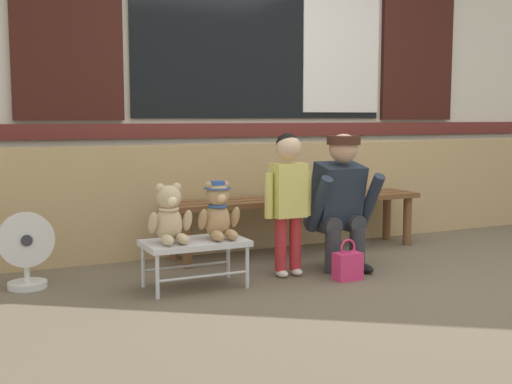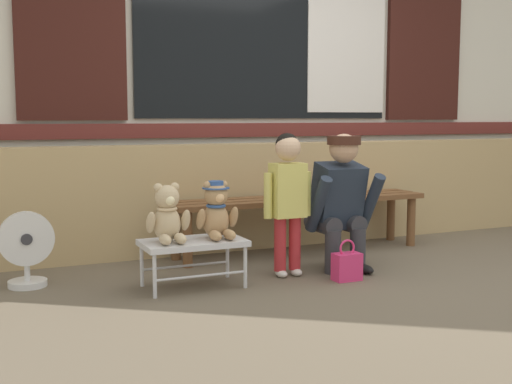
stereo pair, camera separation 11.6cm
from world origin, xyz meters
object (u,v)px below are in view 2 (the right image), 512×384
at_px(small_display_bench, 193,245).
at_px(adult_crouching, 341,201).
at_px(floor_fan, 27,250).
at_px(teddy_bear_with_hat, 217,211).
at_px(teddy_bear_plain, 168,216).
at_px(child_standing, 288,188).
at_px(handbag_on_ground, 347,266).
at_px(wooden_bench_long, 300,205).

relative_size(small_display_bench, adult_crouching, 0.67).
relative_size(adult_crouching, floor_fan, 1.98).
bearing_deg(teddy_bear_with_hat, teddy_bear_plain, -179.87).
height_order(child_standing, adult_crouching, child_standing).
distance_m(teddy_bear_plain, teddy_bear_with_hat, 0.32).
height_order(small_display_bench, teddy_bear_with_hat, teddy_bear_with_hat).
bearing_deg(adult_crouching, handbag_on_ground, -113.50).
height_order(small_display_bench, child_standing, child_standing).
bearing_deg(small_display_bench, handbag_on_ground, -14.34).
relative_size(wooden_bench_long, adult_crouching, 2.21).
bearing_deg(child_standing, floor_fan, 165.97).
height_order(wooden_bench_long, teddy_bear_with_hat, teddy_bear_with_hat).
relative_size(teddy_bear_with_hat, adult_crouching, 0.38).
bearing_deg(teddy_bear_plain, adult_crouching, 1.82).
height_order(teddy_bear_plain, handbag_on_ground, teddy_bear_plain).
bearing_deg(handbag_on_ground, child_standing, 137.77).
bearing_deg(wooden_bench_long, teddy_bear_plain, -152.09).
bearing_deg(small_display_bench, floor_fan, 155.73).
bearing_deg(small_display_bench, adult_crouching, 2.16).
xyz_separation_m(teddy_bear_with_hat, floor_fan, (-1.11, 0.43, -0.23)).
xyz_separation_m(teddy_bear_with_hat, child_standing, (0.51, 0.02, 0.12)).
bearing_deg(teddy_bear_with_hat, handbag_on_ground, -17.16).
height_order(adult_crouching, floor_fan, adult_crouching).
bearing_deg(wooden_bench_long, child_standing, -123.91).
distance_m(teddy_bear_with_hat, floor_fan, 1.21).
distance_m(adult_crouching, handbag_on_ground, 0.50).
relative_size(small_display_bench, floor_fan, 1.33).
xyz_separation_m(wooden_bench_long, handbag_on_ground, (-0.14, -0.92, -0.28)).
bearing_deg(teddy_bear_with_hat, wooden_bench_long, 35.27).
bearing_deg(wooden_bench_long, small_display_bench, -148.73).
xyz_separation_m(small_display_bench, child_standing, (0.67, 0.02, 0.33)).
xyz_separation_m(adult_crouching, handbag_on_ground, (-0.13, -0.29, -0.38)).
relative_size(teddy_bear_with_hat, child_standing, 0.38).
relative_size(child_standing, floor_fan, 2.00).
distance_m(small_display_bench, handbag_on_ground, 1.02).
xyz_separation_m(teddy_bear_plain, handbag_on_ground, (1.13, -0.25, -0.37)).
height_order(adult_crouching, handbag_on_ground, adult_crouching).
xyz_separation_m(child_standing, handbag_on_ground, (0.30, -0.27, -0.50)).
bearing_deg(floor_fan, teddy_bear_plain, -28.39).
height_order(teddy_bear_with_hat, child_standing, child_standing).
bearing_deg(adult_crouching, small_display_bench, -177.84).
relative_size(wooden_bench_long, handbag_on_ground, 7.72).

